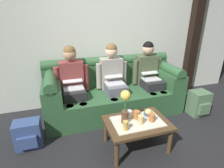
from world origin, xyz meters
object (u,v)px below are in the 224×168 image
Objects in this scene: flower_vase at (125,105)px; cup_far_center at (152,118)px; cup_near_right at (137,115)px; person_right at (149,73)px; backpack_right at (199,103)px; cup_far_right at (129,114)px; cup_far_left at (126,125)px; coffee_table at (137,125)px; snack_bowl at (148,113)px; cup_near_left at (141,120)px; backpack_left at (28,135)px; person_middle at (113,77)px; couch at (113,92)px; person_left at (73,81)px.

flower_vase is 4.31× the size of cup_far_center.
person_right is at bearing 54.88° from cup_near_right.
backpack_right is at bearing 22.05° from cup_far_center.
cup_far_center is 0.24× the size of backpack_right.
flower_vase is 0.26m from cup_far_right.
cup_near_right is at bearing 39.11° from cup_far_left.
person_right is at bearing 55.93° from coffee_table.
cup_near_left reaches higher than snack_bowl.
coffee_table is at bearing -103.42° from cup_near_right.
cup_near_left is 0.24m from cup_far_left.
cup_far_left is (-0.39, -0.07, 0.01)m from cup_far_center.
cup_far_right is (-0.06, 0.13, 0.11)m from coffee_table.
cup_far_center is 0.27× the size of backpack_left.
person_middle is at bearing -180.00° from person_right.
couch is at bearing 90.00° from person_middle.
person_right is 11.03× the size of cup_near_left.
cup_near_right is at bearing -125.12° from person_right.
cup_near_right reaches higher than coffee_table.
backpack_left is (-1.58, 0.35, -0.25)m from snack_bowl.
cup_far_right is at bearing -93.89° from person_middle.
person_left is at bearing 40.46° from backpack_left.
snack_bowl is 0.19m from cup_near_right.
couch is 0.91m from cup_far_right.
person_middle reaches higher than flower_vase.
backpack_right is at bearing 0.05° from backpack_left.
cup_far_center is 1.16× the size of cup_far_right.
coffee_table is at bearing 105.77° from cup_near_left.
cup_far_center is at bearing -51.13° from person_left.
person_left is 1.00× the size of person_middle.
cup_near_right is 0.29m from cup_far_left.
person_left is 1.21m from cup_near_right.
cup_near_left is (-0.19, -0.15, 0.02)m from snack_bowl.
person_left is 11.03× the size of cup_near_left.
person_left is 13.87× the size of cup_far_right.
person_middle is 1.57m from backpack_left.
couch is at bearing 90.84° from cup_near_right.
person_right reaches higher than cup_far_left.
person_middle is at bearing 90.85° from cup_near_right.
snack_bowl is 1.64m from backpack_left.
backpack_left is (-0.68, -0.58, -0.47)m from person_left.
backpack_right reaches higher than coffee_table.
person_right is at bearing 0.00° from person_middle.
person_left is 1.01m from backpack_left.
backpack_left is at bearing 154.19° from cup_far_left.
cup_far_right is (-0.08, 0.07, -0.01)m from cup_near_right.
cup_near_right is 0.10m from cup_far_right.
cup_far_right is at bearing 59.09° from cup_far_left.
cup_far_left is at bearing -140.89° from cup_near_right.
person_left reaches higher than cup_near_right.
coffee_table is 0.13m from cup_near_right.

